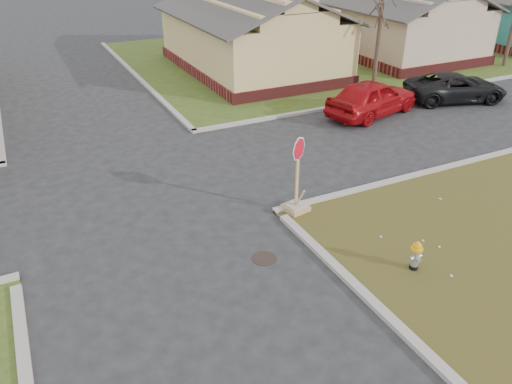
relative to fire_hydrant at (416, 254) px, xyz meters
name	(u,v)px	position (x,y,z in m)	size (l,w,h in m)	color
ground	(176,271)	(-5.30, 2.57, -0.48)	(120.00, 120.00, 0.00)	#242426
verge_far_right	(395,45)	(16.70, 20.57, -0.46)	(37.00, 19.00, 0.05)	#334E1B
curbs	(128,187)	(-5.30, 7.57, -0.48)	(80.00, 40.00, 0.12)	#ABA29A
manhole	(264,258)	(-3.10, 2.07, -0.48)	(0.64, 0.64, 0.01)	black
side_house_yellow	(251,32)	(4.70, 19.07, 1.70)	(7.60, 11.60, 4.70)	maroon
side_house_tan	(390,18)	(14.70, 19.07, 1.70)	(7.60, 11.60, 4.70)	maroon
side_house_teal	(500,8)	(24.70, 19.07, 1.70)	(7.60, 11.60, 4.70)	maroon
tree_mid_right	(378,47)	(8.70, 12.77, 1.67)	(0.22, 0.22, 4.20)	#3E2C23
fire_hydrant	(416,254)	(0.00, 0.00, 0.00)	(0.29, 0.29, 0.79)	black
stop_sign	(296,195)	(-1.18, 3.77, 0.07)	(0.67, 0.65, 2.35)	#A08257
red_sedan	(372,98)	(6.16, 9.68, 0.32)	(1.89, 4.70, 1.60)	#AA0C11
dark_pickup	(456,87)	(11.06, 9.55, 0.18)	(2.20, 4.77, 1.33)	black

